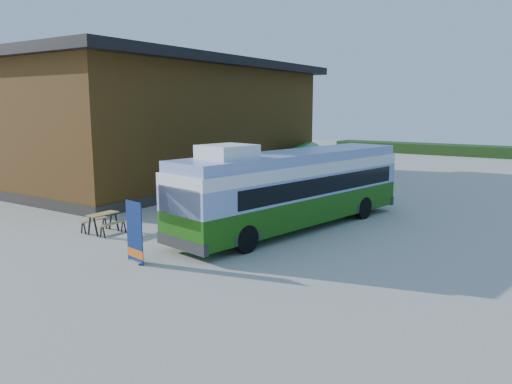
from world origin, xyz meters
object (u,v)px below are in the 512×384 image
Objects in this scene: slurry_tanker at (306,158)px; banner at (135,238)px; picnic_table at (103,218)px; bus at (294,186)px; person_b at (373,186)px; person_a at (229,182)px.

banner is at bearing -95.41° from slurry_tanker.
banner is 1.44× the size of picnic_table.
banner is 0.34× the size of slurry_tanker.
bus is 5.99× the size of banner.
person_b reaches higher than picnic_table.
banner is at bearing -119.61° from person_a.
person_b is 10.34m from slurry_tanker.
banner reaches higher than person_b.
slurry_tanker is at bearing 93.25° from picnic_table.
picnic_table is at bearing -129.57° from bus.
slurry_tanker reaches higher than picnic_table.
bus reaches higher than slurry_tanker.
banner is 4.22m from picnic_table.
person_a is at bearing -48.01° from person_b.
slurry_tanker is at bearing 113.91° from banner.
banner is at bearing -26.57° from picnic_table.
person_a reaches higher than picnic_table.
person_a is 10.37m from slurry_tanker.
person_b is at bearing 92.47° from bus.
person_a is 0.34× the size of slurry_tanker.
bus is 8.62× the size of picnic_table.
person_b is at bearing 88.57° from banner.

